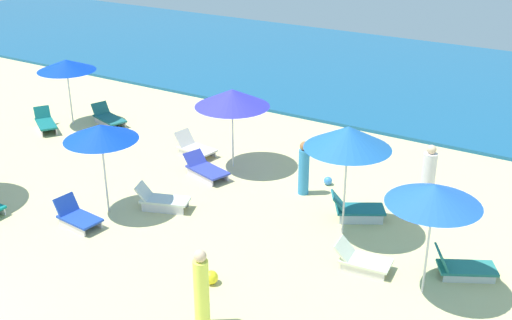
{
  "coord_description": "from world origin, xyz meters",
  "views": [
    {
      "loc": [
        10.87,
        -3.93,
        7.94
      ],
      "look_at": [
        2.48,
        9.5,
        1.04
      ],
      "focal_mm": 44.46,
      "sensor_mm": 36.0,
      "label": 1
    }
  ],
  "objects_px": {
    "lounge_chair_2_0": "(77,217)",
    "lounge_chair_4_0": "(45,123)",
    "lounge_chair_1_1": "(462,267)",
    "umbrella_2": "(101,132)",
    "beachgoer_1": "(201,290)",
    "beach_ball_2": "(328,181)",
    "lounge_chair_5_0": "(356,209)",
    "umbrella_7": "(232,98)",
    "umbrella_4": "(66,65)",
    "lounge_chair_7_1": "(194,148)",
    "lounge_chair_4_1": "(108,118)",
    "beach_ball_1": "(211,277)",
    "lounge_chair_1_0": "(362,260)",
    "beachgoer_2": "(428,176)",
    "umbrella_1": "(434,195)",
    "lounge_chair_7_0": "(205,169)",
    "umbrella_5": "(348,137)",
    "lounge_chair_2_1": "(162,200)",
    "beachgoer_3": "(304,169)"
  },
  "relations": [
    {
      "from": "lounge_chair_2_0",
      "to": "lounge_chair_4_0",
      "type": "height_order",
      "value": "lounge_chair_4_0"
    },
    {
      "from": "lounge_chair_1_1",
      "to": "umbrella_2",
      "type": "height_order",
      "value": "umbrella_2"
    },
    {
      "from": "beachgoer_1",
      "to": "beach_ball_2",
      "type": "bearing_deg",
      "value": 134.4
    },
    {
      "from": "lounge_chair_5_0",
      "to": "umbrella_7",
      "type": "height_order",
      "value": "umbrella_7"
    },
    {
      "from": "umbrella_2",
      "to": "umbrella_4",
      "type": "relative_size",
      "value": 1.03
    },
    {
      "from": "lounge_chair_7_1",
      "to": "beach_ball_2",
      "type": "xyz_separation_m",
      "value": [
        4.59,
        0.28,
        -0.13
      ]
    },
    {
      "from": "lounge_chair_4_1",
      "to": "lounge_chair_4_0",
      "type": "bearing_deg",
      "value": 155.19
    },
    {
      "from": "lounge_chair_1_1",
      "to": "lounge_chair_4_1",
      "type": "bearing_deg",
      "value": 48.55
    },
    {
      "from": "beachgoer_1",
      "to": "beach_ball_2",
      "type": "relative_size",
      "value": 6.94
    },
    {
      "from": "beachgoer_1",
      "to": "beach_ball_1",
      "type": "relative_size",
      "value": 5.55
    },
    {
      "from": "umbrella_7",
      "to": "lounge_chair_5_0",
      "type": "bearing_deg",
      "value": -13.43
    },
    {
      "from": "umbrella_7",
      "to": "umbrella_2",
      "type": "bearing_deg",
      "value": -106.06
    },
    {
      "from": "umbrella_2",
      "to": "lounge_chair_4_1",
      "type": "distance_m",
      "value": 7.08
    },
    {
      "from": "lounge_chair_1_0",
      "to": "beachgoer_2",
      "type": "distance_m",
      "value": 3.96
    },
    {
      "from": "umbrella_1",
      "to": "lounge_chair_4_1",
      "type": "bearing_deg",
      "value": 162.66
    },
    {
      "from": "lounge_chair_4_1",
      "to": "beach_ball_2",
      "type": "xyz_separation_m",
      "value": [
        8.94,
        -0.36,
        -0.12
      ]
    },
    {
      "from": "umbrella_7",
      "to": "lounge_chair_7_0",
      "type": "bearing_deg",
      "value": -105.28
    },
    {
      "from": "umbrella_2",
      "to": "lounge_chair_7_0",
      "type": "height_order",
      "value": "umbrella_2"
    },
    {
      "from": "umbrella_7",
      "to": "lounge_chair_1_0",
      "type": "bearing_deg",
      "value": -29.4
    },
    {
      "from": "umbrella_5",
      "to": "beach_ball_2",
      "type": "xyz_separation_m",
      "value": [
        -1.53,
        2.33,
        -2.44
      ]
    },
    {
      "from": "beachgoer_1",
      "to": "umbrella_1",
      "type": "bearing_deg",
      "value": 83.89
    },
    {
      "from": "lounge_chair_1_0",
      "to": "umbrella_2",
      "type": "relative_size",
      "value": 0.54
    },
    {
      "from": "beach_ball_1",
      "to": "lounge_chair_7_0",
      "type": "bearing_deg",
      "value": 127.44
    },
    {
      "from": "umbrella_2",
      "to": "beach_ball_2",
      "type": "relative_size",
      "value": 9.94
    },
    {
      "from": "lounge_chair_2_1",
      "to": "umbrella_5",
      "type": "distance_m",
      "value": 5.34
    },
    {
      "from": "lounge_chair_2_1",
      "to": "beachgoer_3",
      "type": "relative_size",
      "value": 0.96
    },
    {
      "from": "umbrella_4",
      "to": "beachgoer_1",
      "type": "relative_size",
      "value": 1.4
    },
    {
      "from": "umbrella_4",
      "to": "lounge_chair_4_0",
      "type": "bearing_deg",
      "value": -111.09
    },
    {
      "from": "umbrella_7",
      "to": "lounge_chair_4_1",
      "type": "bearing_deg",
      "value": 172.86
    },
    {
      "from": "lounge_chair_2_0",
      "to": "lounge_chair_4_1",
      "type": "relative_size",
      "value": 0.78
    },
    {
      "from": "umbrella_4",
      "to": "lounge_chair_7_0",
      "type": "distance_m",
      "value": 7.07
    },
    {
      "from": "umbrella_5",
      "to": "umbrella_7",
      "type": "height_order",
      "value": "umbrella_5"
    },
    {
      "from": "lounge_chair_1_0",
      "to": "beachgoer_1",
      "type": "distance_m",
      "value": 4.0
    },
    {
      "from": "lounge_chair_7_1",
      "to": "beach_ball_1",
      "type": "relative_size",
      "value": 4.57
    },
    {
      "from": "lounge_chair_2_1",
      "to": "beach_ball_2",
      "type": "xyz_separation_m",
      "value": [
        3.1,
        3.67,
        -0.14
      ]
    },
    {
      "from": "umbrella_5",
      "to": "lounge_chair_1_1",
      "type": "bearing_deg",
      "value": -5.79
    },
    {
      "from": "umbrella_4",
      "to": "beach_ball_1",
      "type": "distance_m",
      "value": 11.62
    },
    {
      "from": "lounge_chair_4_1",
      "to": "beachgoer_1",
      "type": "distance_m",
      "value": 12.17
    },
    {
      "from": "lounge_chair_1_1",
      "to": "lounge_chair_5_0",
      "type": "relative_size",
      "value": 0.97
    },
    {
      "from": "beachgoer_1",
      "to": "beachgoer_2",
      "type": "bearing_deg",
      "value": 113.25
    },
    {
      "from": "lounge_chair_7_1",
      "to": "beachgoer_1",
      "type": "relative_size",
      "value": 0.82
    },
    {
      "from": "lounge_chair_7_0",
      "to": "beachgoer_1",
      "type": "bearing_deg",
      "value": -128.13
    },
    {
      "from": "lounge_chair_2_0",
      "to": "beachgoer_3",
      "type": "distance_m",
      "value": 6.13
    },
    {
      "from": "lounge_chair_4_0",
      "to": "lounge_chair_7_0",
      "type": "distance_m",
      "value": 7.07
    },
    {
      "from": "lounge_chair_1_1",
      "to": "lounge_chair_7_0",
      "type": "xyz_separation_m",
      "value": [
        -7.86,
        1.21,
        0.02
      ]
    },
    {
      "from": "umbrella_2",
      "to": "lounge_chair_4_1",
      "type": "bearing_deg",
      "value": 134.04
    },
    {
      "from": "umbrella_7",
      "to": "lounge_chair_7_0",
      "type": "height_order",
      "value": "umbrella_7"
    },
    {
      "from": "beachgoer_2",
      "to": "beachgoer_3",
      "type": "distance_m",
      "value": 3.34
    },
    {
      "from": "umbrella_1",
      "to": "beachgoer_3",
      "type": "height_order",
      "value": "umbrella_1"
    },
    {
      "from": "umbrella_5",
      "to": "umbrella_7",
      "type": "xyz_separation_m",
      "value": [
        -4.56,
        1.95,
        -0.36
      ]
    }
  ]
}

